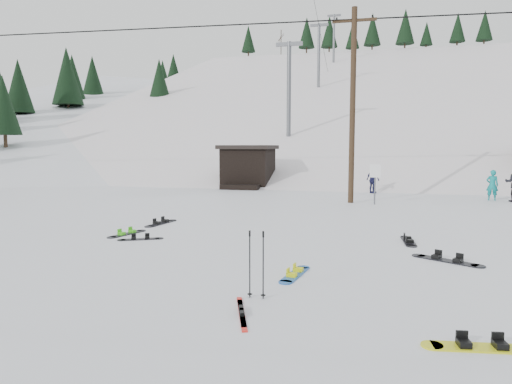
# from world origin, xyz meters

# --- Properties ---
(ground) EXTENTS (200.00, 200.00, 0.00)m
(ground) POSITION_xyz_m (0.00, 0.00, 0.00)
(ground) COLOR white
(ground) RESTS_ON ground
(ski_slope) EXTENTS (60.00, 85.24, 65.97)m
(ski_slope) POSITION_xyz_m (0.00, 55.00, -12.00)
(ski_slope) COLOR white
(ski_slope) RESTS_ON ground
(ridge_left) EXTENTS (47.54, 95.03, 58.38)m
(ridge_left) POSITION_xyz_m (-36.00, 48.00, -11.00)
(ridge_left) COLOR white
(ridge_left) RESTS_ON ground
(treeline_left) EXTENTS (20.00, 64.00, 10.00)m
(treeline_left) POSITION_xyz_m (-34.00, 40.00, 0.00)
(treeline_left) COLOR black
(treeline_left) RESTS_ON ground
(treeline_crest) EXTENTS (50.00, 6.00, 10.00)m
(treeline_crest) POSITION_xyz_m (0.00, 86.00, 0.00)
(treeline_crest) COLOR black
(treeline_crest) RESTS_ON ski_slope
(utility_pole) EXTENTS (2.00, 0.26, 9.00)m
(utility_pole) POSITION_xyz_m (2.00, 14.00, 4.68)
(utility_pole) COLOR #3A2819
(utility_pole) RESTS_ON ground
(trail_sign) EXTENTS (0.50, 0.09, 1.85)m
(trail_sign) POSITION_xyz_m (3.10, 13.58, 1.27)
(trail_sign) COLOR #595B60
(trail_sign) RESTS_ON ground
(lift_hut) EXTENTS (3.40, 4.10, 2.75)m
(lift_hut) POSITION_xyz_m (-5.00, 20.94, 1.36)
(lift_hut) COLOR black
(lift_hut) RESTS_ON ground
(lift_tower_near) EXTENTS (2.20, 0.36, 8.00)m
(lift_tower_near) POSITION_xyz_m (-4.00, 30.00, 7.86)
(lift_tower_near) COLOR #595B60
(lift_tower_near) RESTS_ON ski_slope
(lift_tower_mid) EXTENTS (2.20, 0.36, 8.00)m
(lift_tower_mid) POSITION_xyz_m (-4.00, 50.00, 14.36)
(lift_tower_mid) COLOR #595B60
(lift_tower_mid) RESTS_ON ski_slope
(lift_tower_far) EXTENTS (2.20, 0.36, 8.00)m
(lift_tower_far) POSITION_xyz_m (-4.00, 70.00, 20.86)
(lift_tower_far) COLOR #595B60
(lift_tower_far) RESTS_ON ski_slope
(hero_snowboard) EXTENTS (0.45, 1.46, 0.10)m
(hero_snowboard) POSITION_xyz_m (1.52, 1.21, 0.03)
(hero_snowboard) COLOR blue
(hero_snowboard) RESTS_ON ground
(hero_skis) EXTENTS (0.59, 1.45, 0.08)m
(hero_skis) POSITION_xyz_m (1.07, -1.18, 0.02)
(hero_skis) COLOR red
(hero_skis) RESTS_ON ground
(ski_poles) EXTENTS (0.33, 0.09, 1.20)m
(ski_poles) POSITION_xyz_m (1.11, -0.38, 0.62)
(ski_poles) COLOR black
(ski_poles) RESTS_ON ground
(board_scatter_a) EXTENTS (1.18, 0.72, 0.09)m
(board_scatter_a) POSITION_xyz_m (-3.39, 3.68, 0.02)
(board_scatter_a) COLOR black
(board_scatter_a) RESTS_ON ground
(board_scatter_b) EXTENTS (0.51, 1.67, 0.12)m
(board_scatter_b) POSITION_xyz_m (-4.04, 6.28, 0.03)
(board_scatter_b) COLOR black
(board_scatter_b) RESTS_ON ground
(board_scatter_c) EXTENTS (0.60, 1.46, 0.11)m
(board_scatter_c) POSITION_xyz_m (-4.17, 4.28, 0.03)
(board_scatter_c) COLOR black
(board_scatter_c) RESTS_ON ground
(board_scatter_d) EXTENTS (1.50, 1.02, 0.12)m
(board_scatter_d) POSITION_xyz_m (4.76, 3.23, 0.03)
(board_scatter_d) COLOR black
(board_scatter_d) RESTS_ON ground
(board_scatter_e) EXTENTS (1.55, 0.48, 0.11)m
(board_scatter_e) POSITION_xyz_m (4.50, -1.60, 0.03)
(board_scatter_e) COLOR yellow
(board_scatter_e) RESTS_ON ground
(board_scatter_f) EXTENTS (0.37, 1.55, 0.11)m
(board_scatter_f) POSITION_xyz_m (4.04, 5.30, 0.03)
(board_scatter_f) COLOR black
(board_scatter_f) RESTS_ON ground
(skier_teal) EXTENTS (0.60, 0.45, 1.52)m
(skier_teal) POSITION_xyz_m (8.72, 16.72, 0.76)
(skier_teal) COLOR #0C7D7F
(skier_teal) RESTS_ON ground
(skier_navy) EXTENTS (0.92, 0.89, 1.55)m
(skier_navy) POSITION_xyz_m (2.99, 18.79, 0.77)
(skier_navy) COLOR #1B1C44
(skier_navy) RESTS_ON ground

